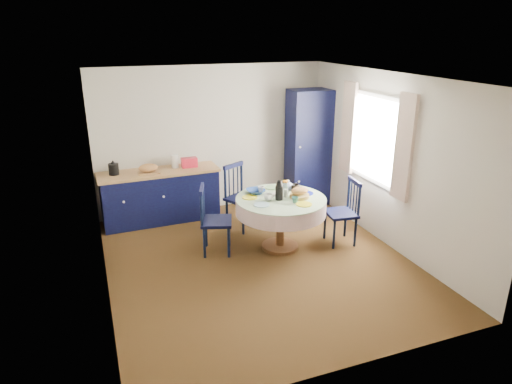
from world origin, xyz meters
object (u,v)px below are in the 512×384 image
Objects in this scene: mug_a at (268,197)px; mug_b at (295,200)px; chair_far at (241,196)px; kitchen_counter at (160,195)px; chair_right at (344,211)px; pantry_cabinet at (308,148)px; dining_table at (281,206)px; cobalt_bowl at (256,191)px; chair_left at (213,220)px; mug_c at (295,187)px; mug_d at (261,189)px.

mug_a is 1.31× the size of mug_b.
mug_b is (0.40, -1.16, 0.30)m from chair_far.
kitchen_counter is 3.01m from chair_right.
chair_right is 1.21m from mug_a.
chair_far is 1.06× the size of chair_right.
chair_far is at bearing -154.92° from pantry_cabinet.
cobalt_bowl is at bearing 131.87° from dining_table.
mug_b is at bearing -35.58° from mug_a.
chair_right reaches higher than mug_a.
kitchen_counter is 1.53m from chair_left.
dining_table is 10.06× the size of mug_c.
chair_right is (0.95, -0.15, -0.16)m from dining_table.
chair_left is at bearing -72.10° from kitchen_counter.
mug_c is at bearing -121.17° from pantry_cabinet.
mug_c is (-0.63, 0.36, 0.33)m from chair_right.
kitchen_counter reaches higher than mug_d.
chair_far reaches higher than mug_d.
dining_table reaches higher than mug_c.
pantry_cabinet is 1.94m from cobalt_bowl.
mug_d is (-0.28, 0.57, 0.00)m from mug_b.
chair_right is 0.80m from mug_c.
mug_c is at bearing -113.11° from chair_right.
cobalt_bowl is (-0.09, -0.02, -0.01)m from mug_d.
mug_a is 0.35m from mug_d.
dining_table is 0.99m from chair_left.
pantry_cabinet is 1.80m from chair_right.
cobalt_bowl is at bearing 171.10° from mug_c.
mug_b is 0.51m from mug_c.
mug_d is at bearing -47.84° from kitchen_counter.
pantry_cabinet is 1.70m from chair_far.
kitchen_counter reaches higher than chair_right.
dining_table reaches higher than chair_left.
mug_d is (-0.50, 0.12, -0.01)m from mug_c.
chair_far is 1.00m from mug_a.
mug_c is at bearing -40.81° from kitchen_counter.
kitchen_counter is at bearing 131.27° from cobalt_bowl.
pantry_cabinet is at bearing -4.07° from kitchen_counter.
mug_a is 0.46× the size of cobalt_bowl.
mug_c is at bearing 33.98° from dining_table.
mug_d is 0.09m from cobalt_bowl.
pantry_cabinet is 2.12m from mug_a.
mug_c is 0.48× the size of cobalt_bowl.
chair_left reaches higher than mug_c.
chair_left is at bearing 161.82° from mug_a.
chair_right is at bearing -38.62° from kitchen_counter.
mug_c is at bearing -72.14° from chair_left.
chair_far is 0.99m from mug_c.
mug_a is (-0.21, -0.02, 0.17)m from dining_table.
dining_table is 1.31× the size of chair_right.
chair_left is 7.77× the size of mug_c.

